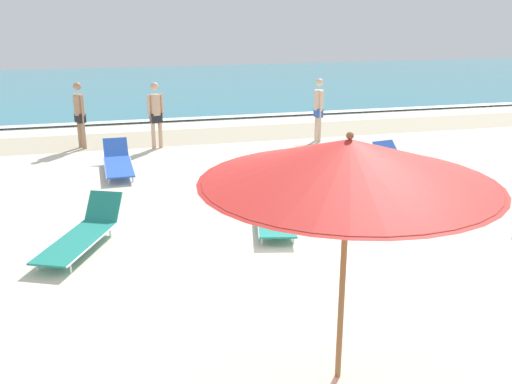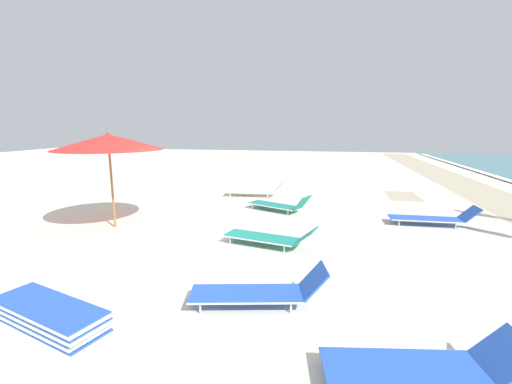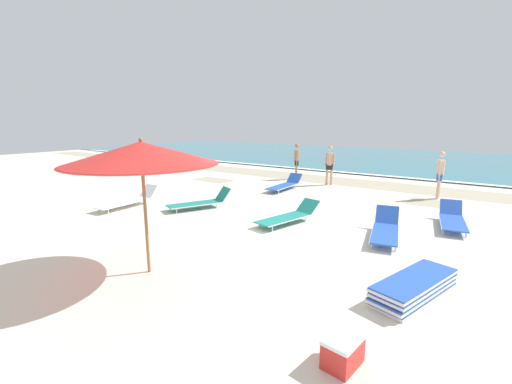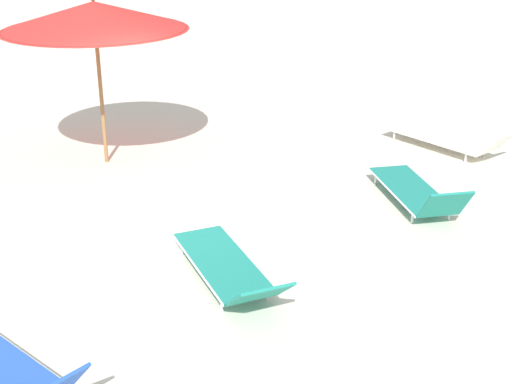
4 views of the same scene
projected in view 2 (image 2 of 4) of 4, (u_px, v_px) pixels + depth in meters
name	position (u px, v px, depth m)	size (l,w,h in m)	color
ground_plane	(191.00, 246.00, 8.06)	(60.00, 60.00, 0.16)	beige
beach_umbrella	(108.00, 142.00, 8.84)	(2.78, 2.78, 2.56)	olive
lounger_stack	(49.00, 315.00, 4.65)	(1.12, 1.98, 0.32)	blue
sun_lounger_under_umbrella	(433.00, 218.00, 9.40)	(0.68, 2.26, 0.57)	blue
sun_lounger_beside_umbrella	(280.00, 205.00, 10.93)	(1.42, 2.15, 0.62)	#1E8475
sun_lounger_near_water_left	(260.00, 291.00, 5.23)	(1.04, 2.15, 0.60)	blue
sun_lounger_near_water_right	(256.00, 191.00, 13.26)	(0.74, 2.28, 0.59)	white
sun_lounger_mid_beach_solo	(424.00, 365.00, 3.61)	(0.94, 2.16, 0.56)	blue
sun_lounger_mid_beach_pair_a	(270.00, 237.00, 7.78)	(1.07, 2.23, 0.54)	#1E8475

